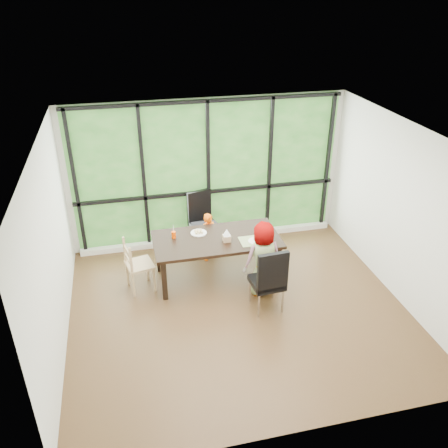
{
  "coord_description": "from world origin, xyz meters",
  "views": [
    {
      "loc": [
        -1.49,
        -5.43,
        4.48
      ],
      "look_at": [
        -0.03,
        0.82,
        1.05
      ],
      "focal_mm": 37.24,
      "sensor_mm": 36.0,
      "label": 1
    }
  ],
  "objects_px": {
    "plate_near": "(255,241)",
    "tissue_box": "(227,238)",
    "chair_end_beech": "(140,265)",
    "child_toddler": "(209,237)",
    "chair_window_leather": "(204,222)",
    "child_older": "(262,259)",
    "dining_table": "(217,258)",
    "chair_interior_leather": "(267,278)",
    "plate_far": "(199,233)",
    "orange_cup": "(174,235)",
    "green_cup": "(271,237)"
  },
  "relations": [
    {
      "from": "plate_far",
      "to": "chair_interior_leather",
      "type": "bearing_deg",
      "value": -55.95
    },
    {
      "from": "dining_table",
      "to": "child_toddler",
      "type": "height_order",
      "value": "child_toddler"
    },
    {
      "from": "chair_window_leather",
      "to": "plate_far",
      "type": "bearing_deg",
      "value": -122.48
    },
    {
      "from": "child_toddler",
      "to": "plate_near",
      "type": "relative_size",
      "value": 3.81
    },
    {
      "from": "chair_interior_leather",
      "to": "child_toddler",
      "type": "xyz_separation_m",
      "value": [
        -0.55,
        1.57,
        -0.1
      ]
    },
    {
      "from": "chair_window_leather",
      "to": "plate_near",
      "type": "height_order",
      "value": "chair_window_leather"
    },
    {
      "from": "chair_interior_leather",
      "to": "orange_cup",
      "type": "height_order",
      "value": "chair_interior_leather"
    },
    {
      "from": "chair_interior_leather",
      "to": "orange_cup",
      "type": "xyz_separation_m",
      "value": [
        -1.22,
        1.14,
        0.27
      ]
    },
    {
      "from": "chair_interior_leather",
      "to": "orange_cup",
      "type": "relative_size",
      "value": 9.71
    },
    {
      "from": "chair_window_leather",
      "to": "chair_end_beech",
      "type": "distance_m",
      "value": 1.61
    },
    {
      "from": "chair_end_beech",
      "to": "plate_far",
      "type": "distance_m",
      "value": 1.08
    },
    {
      "from": "dining_table",
      "to": "chair_interior_leather",
      "type": "bearing_deg",
      "value": -60.28
    },
    {
      "from": "plate_near",
      "to": "tissue_box",
      "type": "height_order",
      "value": "tissue_box"
    },
    {
      "from": "chair_window_leather",
      "to": "orange_cup",
      "type": "distance_m",
      "value": 1.08
    },
    {
      "from": "chair_window_leather",
      "to": "chair_interior_leather",
      "type": "relative_size",
      "value": 1.0
    },
    {
      "from": "chair_interior_leather",
      "to": "chair_end_beech",
      "type": "bearing_deg",
      "value": -30.97
    },
    {
      "from": "chair_interior_leather",
      "to": "green_cup",
      "type": "distance_m",
      "value": 0.8
    },
    {
      "from": "child_toddler",
      "to": "plate_far",
      "type": "bearing_deg",
      "value": -148.34
    },
    {
      "from": "chair_end_beech",
      "to": "plate_near",
      "type": "height_order",
      "value": "chair_end_beech"
    },
    {
      "from": "plate_far",
      "to": "tissue_box",
      "type": "height_order",
      "value": "tissue_box"
    },
    {
      "from": "child_toddler",
      "to": "tissue_box",
      "type": "distance_m",
      "value": 0.83
    },
    {
      "from": "child_older",
      "to": "green_cup",
      "type": "bearing_deg",
      "value": -135.19
    },
    {
      "from": "dining_table",
      "to": "tissue_box",
      "type": "xyz_separation_m",
      "value": [
        0.14,
        -0.12,
        0.43
      ]
    },
    {
      "from": "chair_window_leather",
      "to": "tissue_box",
      "type": "height_order",
      "value": "chair_window_leather"
    },
    {
      "from": "chair_interior_leather",
      "to": "chair_end_beech",
      "type": "xyz_separation_m",
      "value": [
        -1.81,
        0.94,
        -0.09
      ]
    },
    {
      "from": "dining_table",
      "to": "orange_cup",
      "type": "relative_size",
      "value": 18.29
    },
    {
      "from": "chair_window_leather",
      "to": "chair_interior_leather",
      "type": "xyz_separation_m",
      "value": [
        0.57,
        -1.96,
        0.0
      ]
    },
    {
      "from": "chair_end_beech",
      "to": "green_cup",
      "type": "bearing_deg",
      "value": -108.97
    },
    {
      "from": "dining_table",
      "to": "chair_window_leather",
      "type": "distance_m",
      "value": 1.01
    },
    {
      "from": "child_toddler",
      "to": "chair_window_leather",
      "type": "bearing_deg",
      "value": 67.38
    },
    {
      "from": "chair_end_beech",
      "to": "plate_near",
      "type": "distance_m",
      "value": 1.88
    },
    {
      "from": "green_cup",
      "to": "child_older",
      "type": "bearing_deg",
      "value": -127.3
    },
    {
      "from": "plate_near",
      "to": "green_cup",
      "type": "height_order",
      "value": "green_cup"
    },
    {
      "from": "chair_end_beech",
      "to": "plate_far",
      "type": "relative_size",
      "value": 3.39
    },
    {
      "from": "chair_window_leather",
      "to": "child_toddler",
      "type": "distance_m",
      "value": 0.4
    },
    {
      "from": "plate_far",
      "to": "plate_near",
      "type": "height_order",
      "value": "plate_far"
    },
    {
      "from": "chair_interior_leather",
      "to": "green_cup",
      "type": "bearing_deg",
      "value": -115.25
    },
    {
      "from": "chair_interior_leather",
      "to": "plate_far",
      "type": "distance_m",
      "value": 1.45
    },
    {
      "from": "orange_cup",
      "to": "green_cup",
      "type": "bearing_deg",
      "value": -16.1
    },
    {
      "from": "plate_far",
      "to": "tissue_box",
      "type": "bearing_deg",
      "value": -41.59
    },
    {
      "from": "child_older",
      "to": "plate_near",
      "type": "height_order",
      "value": "child_older"
    },
    {
      "from": "child_older",
      "to": "orange_cup",
      "type": "relative_size",
      "value": 11.12
    },
    {
      "from": "orange_cup",
      "to": "plate_far",
      "type": "bearing_deg",
      "value": 6.97
    },
    {
      "from": "chair_window_leather",
      "to": "plate_far",
      "type": "distance_m",
      "value": 0.84
    },
    {
      "from": "child_older",
      "to": "chair_end_beech",
      "type": "bearing_deg",
      "value": -23.93
    },
    {
      "from": "plate_near",
      "to": "chair_end_beech",
      "type": "bearing_deg",
      "value": 173.45
    },
    {
      "from": "chair_interior_leather",
      "to": "orange_cup",
      "type": "distance_m",
      "value": 1.69
    },
    {
      "from": "chair_window_leather",
      "to": "chair_end_beech",
      "type": "xyz_separation_m",
      "value": [
        -1.24,
        -1.03,
        -0.09
      ]
    },
    {
      "from": "dining_table",
      "to": "chair_window_leather",
      "type": "relative_size",
      "value": 1.88
    },
    {
      "from": "chair_end_beech",
      "to": "tissue_box",
      "type": "bearing_deg",
      "value": -106.47
    }
  ]
}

